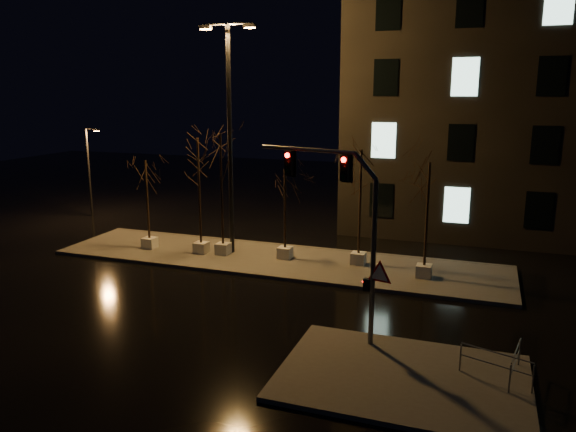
% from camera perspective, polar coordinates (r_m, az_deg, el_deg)
% --- Properties ---
extents(ground, '(90.00, 90.00, 0.00)m').
position_cam_1_polar(ground, '(22.20, -6.82, -8.92)').
color(ground, black).
rests_on(ground, ground).
extents(median, '(22.00, 5.00, 0.15)m').
position_cam_1_polar(median, '(27.37, -1.26, -4.48)').
color(median, '#4E4C46').
rests_on(median, ground).
extents(sidewalk_corner, '(7.00, 5.00, 0.15)m').
position_cam_1_polar(sidewalk_corner, '(17.07, 11.55, -15.77)').
color(sidewalk_corner, '#4E4C46').
rests_on(sidewalk_corner, ground).
extents(tree_0, '(1.80, 1.80, 4.69)m').
position_cam_1_polar(tree_0, '(29.27, -14.21, 3.56)').
color(tree_0, silver).
rests_on(tree_0, median).
extents(tree_1, '(1.80, 1.80, 5.91)m').
position_cam_1_polar(tree_1, '(27.69, -9.10, 5.22)').
color(tree_1, silver).
rests_on(tree_1, median).
extents(tree_2, '(1.80, 1.80, 6.13)m').
position_cam_1_polar(tree_2, '(27.33, -6.84, 5.55)').
color(tree_2, silver).
rests_on(tree_2, median).
extents(tree_3, '(1.80, 1.80, 4.48)m').
position_cam_1_polar(tree_3, '(26.63, -0.31, 2.74)').
color(tree_3, silver).
rests_on(tree_3, median).
extents(tree_4, '(1.80, 1.80, 5.52)m').
position_cam_1_polar(tree_4, '(25.77, 7.40, 4.08)').
color(tree_4, silver).
rests_on(tree_4, median).
extents(tree_5, '(1.80, 1.80, 5.17)m').
position_cam_1_polar(tree_5, '(24.46, 14.08, 2.71)').
color(tree_5, silver).
rests_on(tree_5, median).
extents(traffic_signal_mast, '(4.87, 1.49, 6.17)m').
position_cam_1_polar(traffic_signal_mast, '(17.85, 5.91, -0.13)').
color(traffic_signal_mast, '#54575C').
rests_on(traffic_signal_mast, sidewalk_corner).
extents(streetlight_main, '(2.76, 0.48, 11.05)m').
position_cam_1_polar(streetlight_main, '(27.48, -5.95, 9.22)').
color(streetlight_main, black).
rests_on(streetlight_main, median).
extents(streetlight_far, '(1.14, 0.24, 5.78)m').
position_cam_1_polar(streetlight_far, '(38.85, -19.50, 4.58)').
color(streetlight_far, black).
rests_on(streetlight_far, ground).
extents(guard_rail_a, '(1.95, 0.71, 0.89)m').
position_cam_1_polar(guard_rail_a, '(17.13, 20.36, -13.76)').
color(guard_rail_a, '#54575C').
rests_on(guard_rail_a, sidewalk_corner).
extents(guard_rail_b, '(0.36, 1.81, 0.87)m').
position_cam_1_polar(guard_rail_b, '(17.52, 22.10, -13.38)').
color(guard_rail_b, '#54575C').
rests_on(guard_rail_b, sidewalk_corner).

